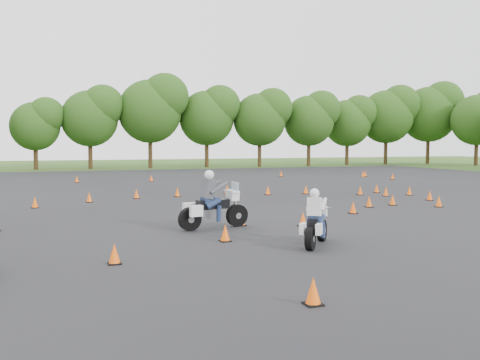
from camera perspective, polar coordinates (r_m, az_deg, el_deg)
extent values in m
plane|color=#2D5119|center=(18.57, 4.15, -4.52)|extent=(140.00, 140.00, 0.00)
plane|color=black|center=(24.13, -1.59, -2.52)|extent=(62.00, 62.00, 0.00)
cone|color=#FF5B0A|center=(26.69, -10.99, -1.47)|extent=(0.26, 0.26, 0.45)
cone|color=#FF5B0A|center=(38.40, -17.01, 0.08)|extent=(0.26, 0.26, 0.45)
cone|color=#FF5B0A|center=(25.56, -15.79, -1.79)|extent=(0.26, 0.26, 0.45)
cone|color=#FF5B0A|center=(28.14, 2.99, -1.12)|extent=(0.26, 0.26, 0.45)
cone|color=#FF5B0A|center=(28.34, 15.30, -1.23)|extent=(0.26, 0.26, 0.45)
cone|color=#FF5B0A|center=(20.39, 8.06, -3.13)|extent=(0.26, 0.26, 0.45)
cone|color=#FF5B0A|center=(27.29, -6.70, -1.31)|extent=(0.26, 0.26, 0.45)
cone|color=#FF5B0A|center=(43.31, 4.41, 0.68)|extent=(0.26, 0.26, 0.45)
cone|color=#FF5B0A|center=(29.25, 17.62, -1.11)|extent=(0.26, 0.26, 0.45)
cone|color=#FF5B0A|center=(41.27, 15.97, 0.37)|extent=(0.26, 0.26, 0.45)
cone|color=#FF5B0A|center=(26.91, 19.58, -1.59)|extent=(0.26, 0.26, 0.45)
cone|color=#FF5B0A|center=(28.85, 7.04, -1.02)|extent=(0.26, 0.26, 0.45)
cone|color=#FF5B0A|center=(28.70, 12.70, -1.12)|extent=(0.26, 0.26, 0.45)
cone|color=#FF5B0A|center=(24.36, 15.97, -2.08)|extent=(0.26, 0.26, 0.45)
cone|color=#FF5B0A|center=(24.06, -21.03, -2.26)|extent=(0.26, 0.26, 0.45)
cone|color=#FF5B0A|center=(43.64, 12.99, 0.61)|extent=(0.26, 0.26, 0.45)
cone|color=#FF5B0A|center=(24.30, 20.45, -2.19)|extent=(0.26, 0.26, 0.45)
cone|color=#FF5B0A|center=(9.32, 7.81, -11.73)|extent=(0.26, 0.26, 0.45)
cone|color=#FF5B0A|center=(12.53, -13.25, -7.71)|extent=(0.26, 0.26, 0.45)
cone|color=#FF5B0A|center=(14.93, -1.59, -5.72)|extent=(0.26, 0.26, 0.45)
cone|color=#FF5B0A|center=(38.17, -9.45, 0.18)|extent=(0.26, 0.26, 0.45)
cone|color=#FF5B0A|center=(44.38, 13.21, 0.66)|extent=(0.26, 0.26, 0.45)
cone|color=#FF5B0A|center=(23.39, 13.60, -2.28)|extent=(0.26, 0.26, 0.45)
cone|color=#FF5B0A|center=(17.67, 6.73, -4.22)|extent=(0.26, 0.26, 0.45)
cone|color=#FF5B0A|center=(30.22, 14.37, -0.89)|extent=(0.26, 0.26, 0.45)
cone|color=#FF5B0A|center=(21.16, 11.97, -2.91)|extent=(0.26, 0.26, 0.45)
cone|color=#FF5B0A|center=(17.71, 0.12, -4.17)|extent=(0.26, 0.26, 0.45)
cone|color=#FF5B0A|center=(28.54, -1.39, -1.05)|extent=(0.26, 0.26, 0.45)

